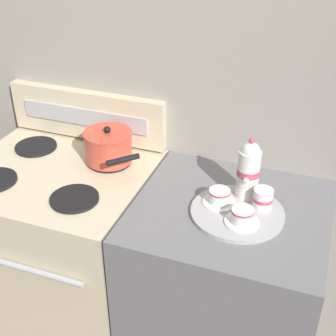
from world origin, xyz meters
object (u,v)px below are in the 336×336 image
object	(u,v)px
stove	(67,258)
teacup_left	(242,216)
saucepan	(109,146)
teapot	(249,170)
serving_tray	(237,212)
creamer_jug	(263,198)
teacup_right	(220,196)

from	to	relation	value
stove	teacup_left	world-z (taller)	teacup_left
saucepan	teapot	distance (m)	0.59
serving_tray	teapot	bearing A→B (deg)	85.99
saucepan	creamer_jug	size ratio (longest dim) A/B	3.69
teacup_left	creamer_jug	distance (m)	0.12
stove	creamer_jug	size ratio (longest dim) A/B	13.01
stove	creamer_jug	distance (m)	0.98
saucepan	teacup_right	xyz separation A→B (m)	(0.50, -0.14, -0.04)
serving_tray	teacup_left	size ratio (longest dim) A/B	2.76
creamer_jug	stove	bearing A→B (deg)	-177.95
stove	serving_tray	size ratio (longest dim) A/B	2.87
teacup_left	teacup_right	size ratio (longest dim) A/B	1.00
stove	teacup_right	size ratio (longest dim) A/B	7.93
stove	serving_tray	xyz separation A→B (m)	(0.75, -0.02, 0.47)
saucepan	teacup_left	xyz separation A→B (m)	(0.60, -0.23, -0.04)
saucepan	teacup_right	distance (m)	0.52
saucepan	creamer_jug	world-z (taller)	saucepan
teapot	teacup_left	distance (m)	0.19
teapot	stove	bearing A→B (deg)	-173.85
serving_tray	stove	bearing A→B (deg)	178.31
stove	serving_tray	world-z (taller)	serving_tray
stove	teacup_left	size ratio (longest dim) A/B	7.93
teacup_right	serving_tray	bearing A→B (deg)	-19.93
saucepan	teacup_right	bearing A→B (deg)	-15.42
teacup_left	stove	bearing A→B (deg)	173.99
teacup_right	creamer_jug	distance (m)	0.15
saucepan	teacup_left	size ratio (longest dim) A/B	2.25
stove	saucepan	size ratio (longest dim) A/B	3.53
serving_tray	teacup_left	xyz separation A→B (m)	(0.03, -0.06, 0.03)
saucepan	creamer_jug	bearing A→B (deg)	-9.86
stove	teacup_left	bearing A→B (deg)	-6.01
teacup_right	teacup_left	bearing A→B (deg)	-40.59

